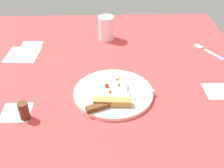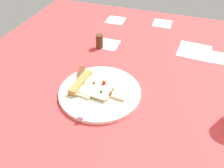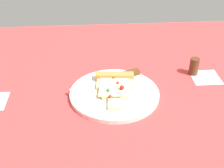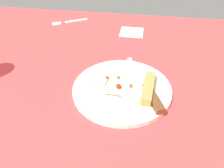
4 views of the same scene
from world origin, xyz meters
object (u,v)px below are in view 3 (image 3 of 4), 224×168
object	(u,v)px
plate	(114,94)
pizza_slice	(115,85)
pepper_shaker	(194,66)
knife	(112,79)

from	to	relation	value
plate	pizza_slice	size ratio (longest dim) A/B	1.49
plate	pepper_shaker	bearing A→B (deg)	-158.70
plate	pizza_slice	xyz separation A→B (cm)	(-0.23, -2.58, 1.45)
plate	pepper_shaker	size ratio (longest dim) A/B	4.60
plate	pepper_shaker	distance (cm)	29.30
pizza_slice	knife	size ratio (longest dim) A/B	0.78
plate	knife	xyz separation A→B (cm)	(0.13, -6.50, 1.26)
plate	pepper_shaker	xyz separation A→B (cm)	(-27.21, -10.61, 2.25)
knife	plate	bearing A→B (deg)	158.05
pizza_slice	pepper_shaker	size ratio (longest dim) A/B	3.09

